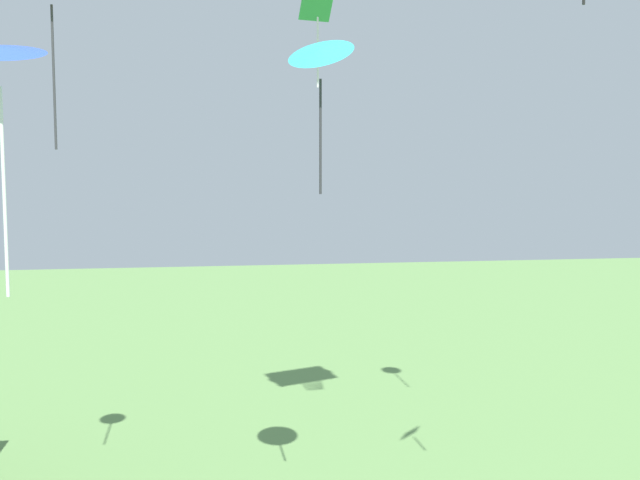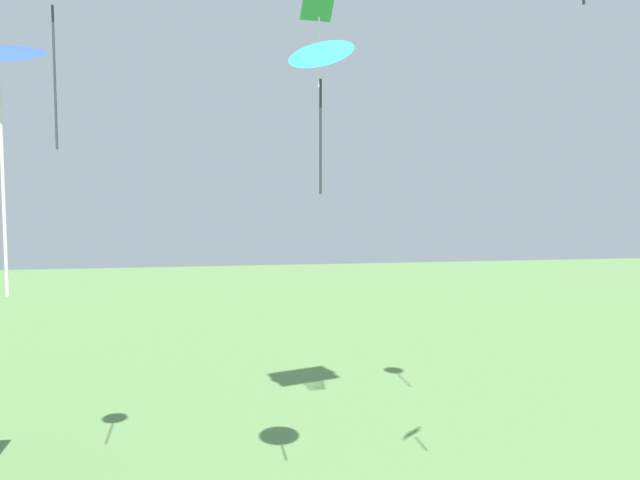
# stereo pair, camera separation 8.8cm
# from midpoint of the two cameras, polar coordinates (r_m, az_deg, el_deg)

# --- Properties ---
(kite_cyan_delta) EXTENTS (1.72, 1.68, 3.14)m
(kite_cyan_delta) POSITION_cam_midpoint_polar(r_m,az_deg,el_deg) (14.19, 0.23, 14.66)
(kite_cyan_delta) COLOR #2DB2C6
(kite_green_diamond) EXTENTS (0.98, 0.79, 2.83)m
(kite_green_diamond) POSITION_cam_midpoint_polar(r_m,az_deg,el_deg) (19.67, 0.05, 18.07)
(kite_green_diamond) COLOR green
(kite_orange_delta) EXTENTS (0.92, 0.87, 3.42)m
(kite_orange_delta) POSITION_cam_midpoint_polar(r_m,az_deg,el_deg) (15.96, -20.48, 17.49)
(kite_orange_delta) COLOR orange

